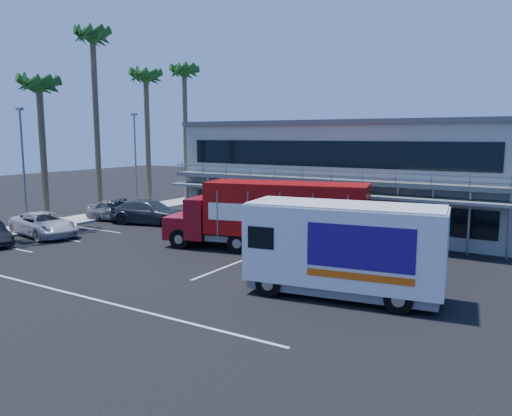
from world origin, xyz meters
The scene contains 14 objects.
ground centered at (0.00, 0.00, 0.00)m, with size 120.00×120.00×0.00m, color black.
building centered at (3.00, 14.94, 3.66)m, with size 22.40×12.00×7.30m.
curb_strip centered at (-15.00, 6.00, 0.08)m, with size 3.00×32.00×0.16m, color #A5A399.
palm_c centered at (-14.90, 3.00, 9.21)m, with size 2.80×2.80×10.75m.
palm_d centered at (-15.20, 8.00, 12.80)m, with size 2.80×2.80×14.75m.
palm_e centered at (-14.70, 13.00, 10.57)m, with size 2.80×2.80×12.25m.
palm_f centered at (-15.10, 18.50, 11.47)m, with size 2.80×2.80×13.25m.
light_pole_near centered at (-14.20, 1.00, 4.50)m, with size 0.50×0.25×8.09m.
light_pole_far centered at (-14.20, 11.00, 4.50)m, with size 0.50×0.25×8.09m.
red_truck centered at (2.24, 4.82, 2.10)m, with size 11.61×5.12×3.81m.
white_van centered at (8.52, -0.57, 1.97)m, with size 7.91×3.75×3.71m.
parked_car_c centered at (-12.15, 0.80, 0.75)m, with size 2.50×5.42×1.51m, color #BDBDBF.
parked_car_d centered at (-9.50, 7.60, 0.85)m, with size 2.39×5.87×1.70m, color #2A3038.
parked_car_e centered at (-12.50, 7.20, 0.79)m, with size 1.88×4.66×1.59m, color slate.
Camera 1 is at (15.60, -18.64, 6.36)m, focal length 35.00 mm.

